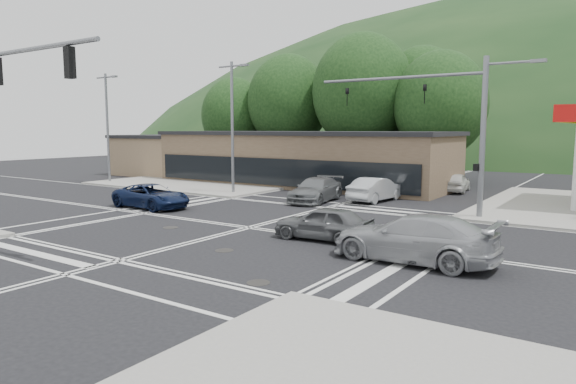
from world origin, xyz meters
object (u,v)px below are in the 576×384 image
Objects in this scene: car_grey_center at (324,223)px; car_northbound at (316,190)px; car_blue_west at (151,196)px; car_queue_a at (376,189)px; car_queue_b at (456,182)px; car_silver_east at (414,238)px.

car_grey_center is 0.80× the size of car_northbound.
car_grey_center is at bearing -95.75° from car_blue_west.
car_northbound reaches higher than car_grey_center.
car_queue_a is 1.10× the size of car_queue_b.
car_blue_west is 0.87× the size of car_silver_east.
car_grey_center is (12.45, -1.86, 0.01)m from car_blue_west.
car_queue_a is 8.03m from car_queue_b.
car_northbound is at bearing -135.11° from car_silver_east.
car_queue_a is at bearing 29.45° from car_northbound.
car_queue_a is (9.52, 9.70, 0.07)m from car_blue_west.
car_northbound is (6.51, 7.44, 0.06)m from car_blue_west.
car_silver_east is (16.72, -3.14, 0.14)m from car_blue_west.
car_queue_b reaches higher than car_blue_west.
car_silver_east is 1.24× the size of car_queue_a.
car_grey_center reaches higher than car_blue_west.
car_queue_a reaches higher than car_blue_west.
car_queue_b is (-4.43, 20.39, -0.12)m from car_silver_east.
car_queue_b is 0.80× the size of car_northbound.
car_queue_b is at bearing -32.74° from car_blue_west.
car_blue_west is 1.08× the size of car_queue_a.
car_queue_a is at bearing -41.72° from car_blue_west.
car_blue_west is 17.02m from car_silver_east.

